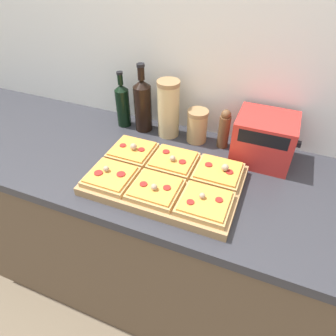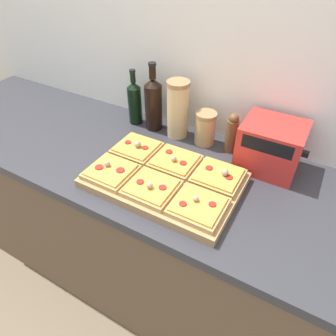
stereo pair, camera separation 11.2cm
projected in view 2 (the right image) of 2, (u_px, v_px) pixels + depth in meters
The scene contains 16 objects.
ground_plane at pixel (134, 333), 1.59m from camera, with size 12.00×12.00×0.00m, color brown.
wall_back at pixel (205, 59), 1.25m from camera, with size 6.00×0.06×2.50m.
kitchen_counter at pixel (164, 236), 1.51m from camera, with size 2.63×0.67×0.93m.
cutting_board at pixel (164, 180), 1.13m from camera, with size 0.56×0.36×0.03m, color #A37A4C.
pizza_slice_back_left at pixel (137, 148), 1.23m from camera, with size 0.17×0.16×0.05m.
pizza_slice_back_center at pixel (175, 161), 1.16m from camera, with size 0.17×0.16×0.05m.
pizza_slice_back_right at pixel (218, 176), 1.09m from camera, with size 0.17×0.16×0.05m.
pizza_slice_front_left at pixel (111, 171), 1.12m from camera, with size 0.17×0.16×0.05m.
pizza_slice_front_center at pixel (152, 188), 1.05m from camera, with size 0.17×0.16×0.05m.
pizza_slice_front_right at pixel (198, 206), 0.98m from camera, with size 0.17×0.16×0.05m.
olive_oil_bottle at pixel (135, 102), 1.42m from camera, with size 0.06×0.06×0.26m.
wine_bottle at pixel (153, 103), 1.37m from camera, with size 0.08×0.08×0.31m.
grain_jar_tall at pixel (178, 109), 1.32m from camera, with size 0.10×0.10×0.26m.
grain_jar_short at pixel (205, 128), 1.30m from camera, with size 0.09×0.09×0.15m.
pepper_mill at pixel (232, 133), 1.25m from camera, with size 0.05×0.05×0.18m.
toaster_oven at pixel (270, 146), 1.15m from camera, with size 0.25×0.20×0.19m.
Camera 2 is at (0.49, -0.50, 1.69)m, focal length 32.00 mm.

